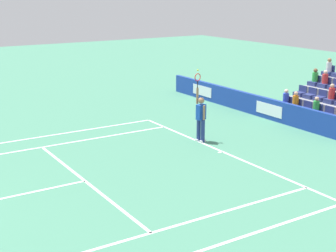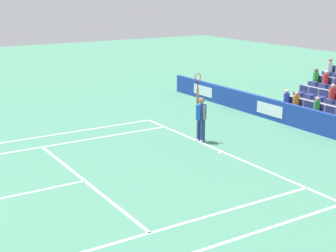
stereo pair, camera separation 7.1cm
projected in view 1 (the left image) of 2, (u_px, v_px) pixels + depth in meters
name	position (u px, v px, depth m)	size (l,w,h in m)	color
line_baseline	(222.00, 152.00, 18.55)	(10.97, 0.10, 0.01)	white
line_service	(85.00, 181.00, 15.73)	(8.23, 0.10, 0.01)	white
line_singles_sideline_left	(30.00, 149.00, 18.85)	(0.10, 11.89, 0.01)	white
line_singles_sideline_right	(135.00, 238.00, 12.14)	(0.10, 11.89, 0.01)	white
line_doubles_sideline_left	(20.00, 140.00, 19.97)	(0.10, 11.89, 0.01)	white
line_centre_mark	(220.00, 152.00, 18.50)	(0.10, 0.20, 0.01)	white
sponsor_barrier	(314.00, 121.00, 20.93)	(20.89, 0.22, 0.96)	#193899
tennis_player	(201.00, 117.00, 19.56)	(0.53, 0.39, 2.85)	navy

